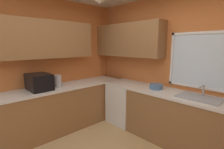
{
  "coord_description": "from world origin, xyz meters",
  "views": [
    {
      "loc": [
        1.47,
        -1.21,
        1.7
      ],
      "look_at": [
        -0.6,
        0.74,
        1.2
      ],
      "focal_mm": 27.07,
      "sensor_mm": 36.0,
      "label": 1
    }
  ],
  "objects_px": {
    "dishwasher": "(125,103)",
    "microwave": "(39,82)",
    "kettle": "(58,81)",
    "bowl": "(156,87)",
    "sink_assembly": "(199,97)"
  },
  "relations": [
    {
      "from": "kettle",
      "to": "bowl",
      "type": "relative_size",
      "value": 0.97
    },
    {
      "from": "kettle",
      "to": "bowl",
      "type": "xyz_separation_m",
      "value": [
        1.39,
        1.24,
        -0.07
      ]
    },
    {
      "from": "sink_assembly",
      "to": "microwave",
      "type": "bearing_deg",
      "value": -143.62
    },
    {
      "from": "kettle",
      "to": "bowl",
      "type": "distance_m",
      "value": 1.87
    },
    {
      "from": "dishwasher",
      "to": "microwave",
      "type": "distance_m",
      "value": 1.8
    },
    {
      "from": "bowl",
      "to": "microwave",
      "type": "bearing_deg",
      "value": -131.63
    },
    {
      "from": "microwave",
      "to": "kettle",
      "type": "bearing_deg",
      "value": 86.7
    },
    {
      "from": "dishwasher",
      "to": "sink_assembly",
      "type": "height_order",
      "value": "sink_assembly"
    },
    {
      "from": "dishwasher",
      "to": "microwave",
      "type": "height_order",
      "value": "microwave"
    },
    {
      "from": "kettle",
      "to": "sink_assembly",
      "type": "distance_m",
      "value": 2.49
    },
    {
      "from": "dishwasher",
      "to": "kettle",
      "type": "relative_size",
      "value": 3.69
    },
    {
      "from": "dishwasher",
      "to": "microwave",
      "type": "xyz_separation_m",
      "value": [
        -0.66,
        -1.56,
        0.62
      ]
    },
    {
      "from": "sink_assembly",
      "to": "kettle",
      "type": "bearing_deg",
      "value": -149.8
    },
    {
      "from": "microwave",
      "to": "sink_assembly",
      "type": "distance_m",
      "value": 2.7
    },
    {
      "from": "sink_assembly",
      "to": "bowl",
      "type": "distance_m",
      "value": 0.76
    }
  ]
}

